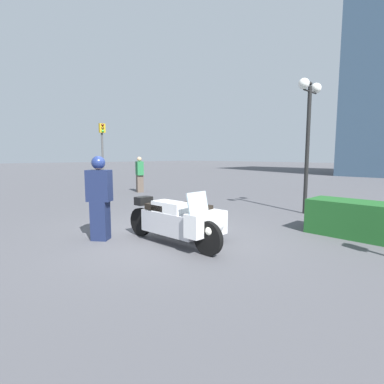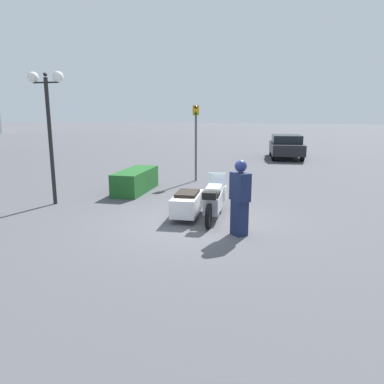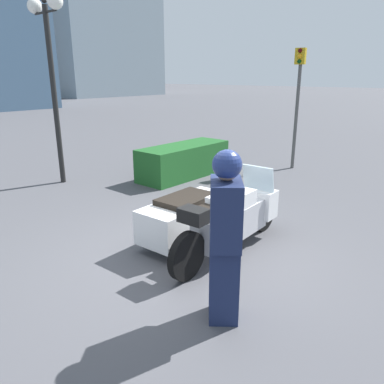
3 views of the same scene
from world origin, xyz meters
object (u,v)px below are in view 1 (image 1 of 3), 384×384
Objects in this scene: police_motorcycle at (185,220)px; twin_lamp_post at (309,116)px; officer_rider at (100,196)px; hedge_bush_curbside at (370,221)px; traffic_light_far at (103,149)px; pedestrian_bystander at (140,174)px.

twin_lamp_post reaches higher than police_motorcycle.
officer_rider reaches higher than hedge_bush_curbside.
traffic_light_far is at bearing -163.22° from twin_lamp_post.
pedestrian_bystander is at bearing -176.93° from twin_lamp_post.
officer_rider is 1.02× the size of pedestrian_bystander.
traffic_light_far is (-10.61, -0.65, 1.74)m from hedge_bush_curbside.
officer_rider is at bearing -139.16° from police_motorcycle.
traffic_light_far is 2.40m from pedestrian_bystander.
twin_lamp_post reaches higher than hedge_bush_curbside.
pedestrian_bystander is (-7.98, 4.37, 0.43)m from police_motorcycle.
officer_rider is at bearing -106.23° from twin_lamp_post.
police_motorcycle reaches higher than hedge_bush_curbside.
hedge_bush_curbside is at bearing -82.78° from officer_rider.
hedge_bush_curbside is at bearing 104.32° from pedestrian_bystander.
police_motorcycle is at bearing -132.83° from hedge_bush_curbside.
police_motorcycle is 4.05m from hedge_bush_curbside.
officer_rider is 0.56× the size of traffic_light_far.
officer_rider is at bearing -134.11° from hedge_bush_curbside.
police_motorcycle is 8.36m from traffic_light_far.
hedge_bush_curbside is at bearing 12.43° from traffic_light_far.
hedge_bush_curbside is 10.83m from pedestrian_bystander.
traffic_light_far reaches higher than hedge_bush_curbside.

